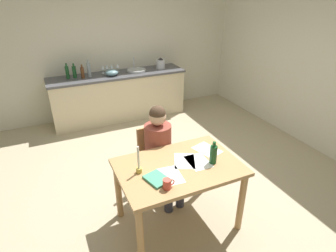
# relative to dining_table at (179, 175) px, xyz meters

# --- Properties ---
(ground_plane) EXTENTS (5.20, 5.20, 0.04)m
(ground_plane) POSITION_rel_dining_table_xyz_m (0.21, 0.79, -0.67)
(ground_plane) COLOR tan
(wall_back) EXTENTS (5.20, 0.12, 2.60)m
(wall_back) POSITION_rel_dining_table_xyz_m (0.21, 3.39, 0.65)
(wall_back) COLOR beige
(wall_back) RESTS_ON ground
(wall_right) EXTENTS (0.12, 5.20, 2.60)m
(wall_right) POSITION_rel_dining_table_xyz_m (2.81, 0.79, 0.65)
(wall_right) COLOR beige
(wall_right) RESTS_ON ground
(kitchen_counter) EXTENTS (2.59, 0.64, 0.90)m
(kitchen_counter) POSITION_rel_dining_table_xyz_m (0.21, 3.03, -0.19)
(kitchen_counter) COLOR beige
(kitchen_counter) RESTS_ON ground
(dining_table) EXTENTS (1.24, 0.84, 0.76)m
(dining_table) POSITION_rel_dining_table_xyz_m (0.00, 0.00, 0.00)
(dining_table) COLOR tan
(dining_table) RESTS_ON ground
(chair_at_table) EXTENTS (0.44, 0.44, 0.85)m
(chair_at_table) POSITION_rel_dining_table_xyz_m (0.01, 0.66, -0.17)
(chair_at_table) COLOR tan
(chair_at_table) RESTS_ON ground
(person_seated) EXTENTS (0.36, 0.61, 1.19)m
(person_seated) POSITION_rel_dining_table_xyz_m (0.02, 0.52, 0.03)
(person_seated) COLOR brown
(person_seated) RESTS_ON ground
(coffee_mug) EXTENTS (0.12, 0.08, 0.10)m
(coffee_mug) POSITION_rel_dining_table_xyz_m (-0.25, -0.27, 0.16)
(coffee_mug) COLOR #D84C3F
(coffee_mug) RESTS_ON dining_table
(candlestick) EXTENTS (0.06, 0.06, 0.29)m
(candlestick) POSITION_rel_dining_table_xyz_m (-0.40, 0.06, 0.20)
(candlestick) COLOR gold
(candlestick) RESTS_ON dining_table
(book_magazine) EXTENTS (0.23, 0.27, 0.02)m
(book_magazine) POSITION_rel_dining_table_xyz_m (-0.29, -0.13, 0.13)
(book_magazine) COLOR #48A07A
(book_magazine) RESTS_ON dining_table
(paper_letter) EXTENTS (0.32, 0.36, 0.00)m
(paper_letter) POSITION_rel_dining_table_xyz_m (0.09, 0.05, 0.12)
(paper_letter) COLOR white
(paper_letter) RESTS_ON dining_table
(paper_bill) EXTENTS (0.24, 0.32, 0.00)m
(paper_bill) POSITION_rel_dining_table_xyz_m (-0.15, -0.12, 0.12)
(paper_bill) COLOR white
(paper_bill) RESTS_ON dining_table
(paper_envelope) EXTENTS (0.22, 0.30, 0.00)m
(paper_envelope) POSITION_rel_dining_table_xyz_m (0.22, -0.02, 0.12)
(paper_envelope) COLOR white
(paper_envelope) RESTS_ON dining_table
(paper_receipt) EXTENTS (0.28, 0.34, 0.00)m
(paper_receipt) POSITION_rel_dining_table_xyz_m (0.43, 0.14, 0.12)
(paper_receipt) COLOR white
(paper_receipt) RESTS_ON dining_table
(wine_bottle_on_table) EXTENTS (0.07, 0.07, 0.25)m
(wine_bottle_on_table) POSITION_rel_dining_table_xyz_m (0.34, -0.10, 0.22)
(wine_bottle_on_table) COLOR #194C23
(wine_bottle_on_table) RESTS_ON dining_table
(sink_unit) EXTENTS (0.36, 0.36, 0.24)m
(sink_unit) POSITION_rel_dining_table_xyz_m (0.59, 3.03, 0.28)
(sink_unit) COLOR #B2B7BC
(sink_unit) RESTS_ON kitchen_counter
(bottle_oil) EXTENTS (0.06, 0.06, 0.28)m
(bottle_oil) POSITION_rel_dining_table_xyz_m (-0.68, 3.09, 0.37)
(bottle_oil) COLOR #194C23
(bottle_oil) RESTS_ON kitchen_counter
(bottle_vinegar) EXTENTS (0.07, 0.07, 0.26)m
(bottle_vinegar) POSITION_rel_dining_table_xyz_m (-0.56, 3.09, 0.37)
(bottle_vinegar) COLOR #194C23
(bottle_vinegar) RESTS_ON kitchen_counter
(bottle_wine_red) EXTENTS (0.06, 0.06, 0.25)m
(bottle_wine_red) POSITION_rel_dining_table_xyz_m (-0.43, 3.00, 0.36)
(bottle_wine_red) COLOR #593319
(bottle_wine_red) RESTS_ON kitchen_counter
(bottle_sauce) EXTENTS (0.07, 0.07, 0.31)m
(bottle_sauce) POSITION_rel_dining_table_xyz_m (-0.31, 3.06, 0.39)
(bottle_sauce) COLOR #8C999E
(bottle_sauce) RESTS_ON kitchen_counter
(mixing_bowl) EXTENTS (0.24, 0.24, 0.11)m
(mixing_bowl) POSITION_rel_dining_table_xyz_m (0.08, 2.96, 0.31)
(mixing_bowl) COLOR #668C99
(mixing_bowl) RESTS_ON kitchen_counter
(stovetop_kettle) EXTENTS (0.18, 0.18, 0.22)m
(stovetop_kettle) POSITION_rel_dining_table_xyz_m (1.10, 3.03, 0.35)
(stovetop_kettle) COLOR #B7BABF
(stovetop_kettle) RESTS_ON kitchen_counter
(wine_glass_near_sink) EXTENTS (0.07, 0.07, 0.15)m
(wine_glass_near_sink) POSITION_rel_dining_table_xyz_m (0.26, 3.18, 0.36)
(wine_glass_near_sink) COLOR silver
(wine_glass_near_sink) RESTS_ON kitchen_counter
(wine_glass_by_kettle) EXTENTS (0.07, 0.07, 0.15)m
(wine_glass_by_kettle) POSITION_rel_dining_table_xyz_m (0.14, 3.18, 0.36)
(wine_glass_by_kettle) COLOR silver
(wine_glass_by_kettle) RESTS_ON kitchen_counter
(wine_glass_back_left) EXTENTS (0.07, 0.07, 0.15)m
(wine_glass_back_left) POSITION_rel_dining_table_xyz_m (0.05, 3.18, 0.36)
(wine_glass_back_left) COLOR silver
(wine_glass_back_left) RESTS_ON kitchen_counter
(wine_glass_back_right) EXTENTS (0.07, 0.07, 0.15)m
(wine_glass_back_right) POSITION_rel_dining_table_xyz_m (-0.03, 3.18, 0.36)
(wine_glass_back_right) COLOR silver
(wine_glass_back_right) RESTS_ON kitchen_counter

